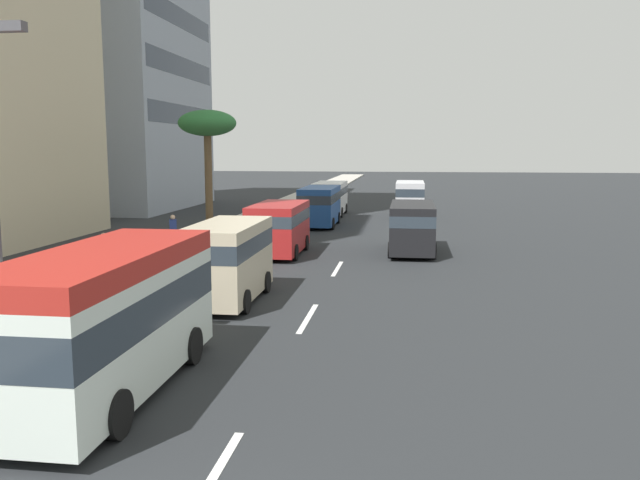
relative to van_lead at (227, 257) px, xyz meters
name	(u,v)px	position (x,y,z in m)	size (l,w,h in m)	color
ground_plane	(358,233)	(17.06, -2.83, -1.43)	(198.00, 198.00, 0.00)	#26282B
sidewalk_right	(235,230)	(17.06, 4.41, -1.35)	(162.00, 3.89, 0.15)	#B2ADA3
lane_stripe_mid	(308,318)	(-1.69, -2.83, -1.42)	(3.20, 0.16, 0.01)	silver
lane_stripe_far	(337,269)	(6.04, -2.83, -1.42)	(3.20, 0.16, 0.01)	silver
van_lead	(227,257)	(0.00, 0.00, 0.00)	(4.71, 2.05, 2.50)	beige
van_second	(330,196)	(27.06, 0.03, -0.06)	(5.39, 2.21, 2.38)	white
van_third	(412,225)	(10.51, -5.83, -0.11)	(5.19, 2.11, 2.29)	black
van_fourth	(320,204)	(20.26, -0.16, -0.03)	(5.39, 2.17, 2.44)	#1E478C
van_fifth	(279,226)	(9.17, 0.20, -0.08)	(4.97, 2.22, 2.34)	#A51E1E
van_sixth	(410,197)	(26.37, -5.74, 0.00)	(5.02, 2.07, 2.50)	silver
minibus_seventh	(106,315)	(-7.82, 0.21, 0.16)	(6.57, 2.37, 2.88)	silver
pedestrian_mid_block	(104,253)	(2.50, 5.35, -0.38)	(0.30, 0.35, 1.63)	red
pedestrian_by_tree	(173,231)	(8.70, 5.05, -0.36)	(0.32, 0.38, 1.66)	#333338
palm_tree	(207,127)	(13.40, 4.80, 4.50)	(3.01, 3.01, 6.66)	brown
office_tower_far	(105,12)	(30.88, 18.52, 14.14)	(15.54, 12.46, 31.13)	#99A3B2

